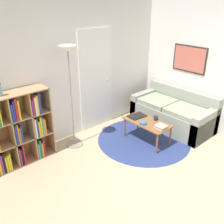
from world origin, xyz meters
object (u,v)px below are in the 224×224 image
Objects in this scene: bookshelf at (18,129)px; bowl at (143,123)px; cup at (156,118)px; couch at (174,113)px; laptop at (137,116)px; floor_lamp at (69,68)px; coffee_table at (147,124)px.

bowl is (1.95, -0.99, -0.18)m from bookshelf.
bookshelf is 14.62× the size of cup.
couch is at bearing 8.66° from cup.
couch is 1.09m from bowl.
cup is at bearing -8.31° from bowl.
bowl reaches higher than laptop.
couch is at bearing -20.64° from floor_lamp.
bowl is (-1.07, -0.07, 0.16)m from couch.
cup is (2.26, -1.04, -0.16)m from bookshelf.
bookshelf is 0.73× the size of couch.
laptop is (0.02, 0.28, 0.06)m from coffee_table.
bookshelf is 1.38× the size of coffee_table.
bowl is 1.52× the size of cup.
floor_lamp is 5.17× the size of laptop.
couch reaches higher than coffee_table.
couch reaches higher than laptop.
coffee_table is at bearing 159.48° from cup.
bookshelf is 0.67× the size of floor_lamp.
coffee_table is 0.21m from cup.
bowl is at bearing -172.14° from coffee_table.
cup is at bearing -171.34° from couch.
floor_lamp is at bearing 159.36° from couch.
bookshelf is 3.45× the size of laptop.
bowl is at bearing -117.31° from laptop.
bowl is at bearing -176.20° from couch.
laptop is (-0.92, 0.23, 0.15)m from couch.
floor_lamp is 2.07× the size of coffee_table.
bowl reaches higher than coffee_table.
floor_lamp is 1.89m from cup.
floor_lamp reaches higher than couch.
floor_lamp reaches higher than bowl.
laptop is 2.78× the size of bowl.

